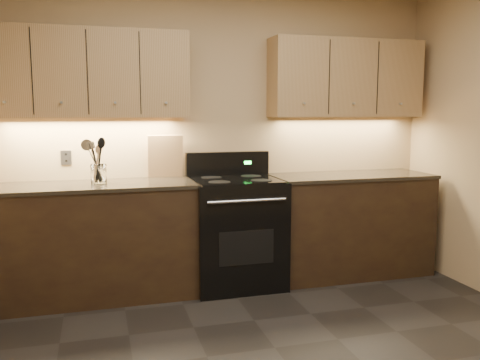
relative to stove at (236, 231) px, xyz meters
name	(u,v)px	position (x,y,z in m)	size (l,w,h in m)	color
wall_back	(218,134)	(-0.08, 0.32, 0.82)	(4.00, 0.04, 2.60)	tan
counter_left	(94,241)	(-1.18, 0.02, -0.01)	(1.62, 0.62, 0.93)	black
counter_right	(349,224)	(1.10, 0.02, -0.01)	(1.46, 0.62, 0.93)	black
stove	(236,231)	(0.00, 0.00, 0.00)	(0.76, 0.68, 1.14)	black
upper_cab_left	(88,74)	(-1.18, 0.17, 1.32)	(1.60, 0.30, 0.70)	#A48252
upper_cab_right	(346,79)	(1.10, 0.17, 1.32)	(1.44, 0.30, 0.70)	#A48252
outlet_plate	(66,158)	(-1.38, 0.31, 0.64)	(0.09, 0.01, 0.12)	#B2B5BA
utensil_crock	(99,174)	(-1.12, 0.04, 0.52)	(0.16, 0.16, 0.16)	white
cutting_board	(165,156)	(-0.56, 0.27, 0.64)	(0.30, 0.02, 0.38)	tan
wooden_spoon	(94,163)	(-1.16, 0.02, 0.61)	(0.06, 0.06, 0.29)	tan
black_spoon	(96,160)	(-1.14, 0.06, 0.64)	(0.06, 0.06, 0.35)	black
black_turner	(99,161)	(-1.12, 0.03, 0.63)	(0.08, 0.08, 0.33)	black
steel_spatula	(101,160)	(-1.10, 0.04, 0.64)	(0.08, 0.08, 0.34)	silver
steel_skimmer	(103,160)	(-1.09, 0.03, 0.64)	(0.09, 0.09, 0.34)	silver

